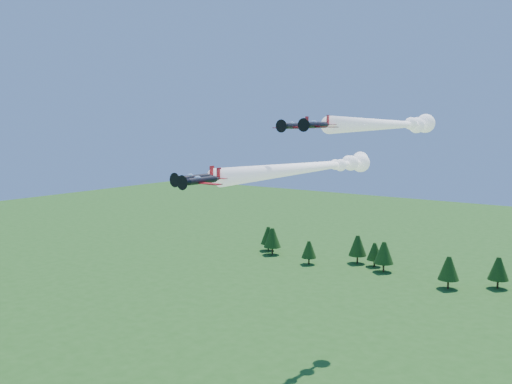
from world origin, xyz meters
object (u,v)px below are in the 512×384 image
Objects in this scene: plane_slot at (295,126)px; plane_lead at (315,167)px; plane_right at (395,124)px; plane_left at (309,166)px.

plane_lead is at bearing 104.95° from plane_slot.
plane_right reaches higher than plane_lead.
plane_lead is 6.77× the size of plane_slot.
plane_left is at bearing 126.96° from plane_lead.
plane_right is at bearing -11.16° from plane_left.
plane_right is (11.82, 6.96, 7.60)m from plane_lead.
plane_lead is 0.89× the size of plane_left.
plane_slot is (2.79, -11.52, 7.39)m from plane_lead.
plane_left is at bearing 116.90° from plane_slot.
plane_slot reaches higher than plane_lead.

